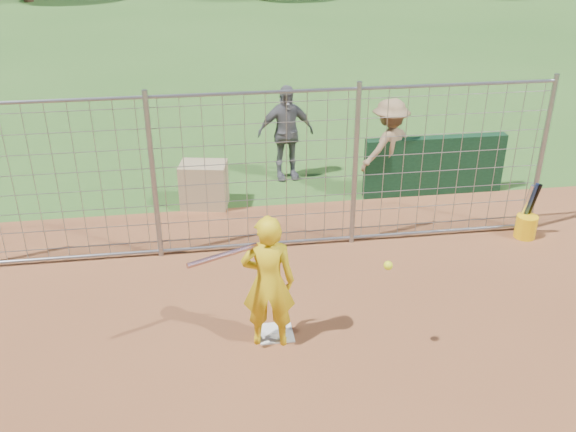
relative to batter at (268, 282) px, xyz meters
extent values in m
plane|color=#2D591E|center=(0.10, 0.35, -0.88)|extent=(100.00, 100.00, 0.00)
cube|color=silver|center=(0.10, 0.15, -0.87)|extent=(0.43, 0.43, 0.02)
cube|color=#11381E|center=(3.50, 3.95, -0.33)|extent=(2.60, 0.20, 1.10)
imported|color=yellow|center=(0.00, 0.00, 0.00)|extent=(0.69, 0.51, 1.75)
imported|color=#5B5C60|center=(0.93, 5.06, 0.05)|extent=(1.12, 0.56, 1.85)
imported|color=#8B6E4C|center=(2.66, 4.06, 0.02)|extent=(1.34, 1.11, 1.80)
cube|color=tan|center=(-0.67, 4.03, -0.48)|extent=(0.89, 0.69, 0.80)
cylinder|color=silver|center=(-0.52, -0.18, 0.52)|extent=(0.81, 0.41, 0.06)
sphere|color=#F0FB1A|center=(1.30, -0.48, 0.41)|extent=(0.10, 0.10, 0.10)
cylinder|color=yellow|center=(4.41, 2.10, -0.69)|extent=(0.34, 0.34, 0.38)
cylinder|color=silver|center=(4.36, 2.15, -0.33)|extent=(0.08, 0.31, 0.83)
cylinder|color=navy|center=(4.43, 2.15, -0.33)|extent=(0.08, 0.26, 0.84)
cylinder|color=black|center=(4.48, 2.15, -0.33)|extent=(0.06, 0.31, 0.83)
cylinder|color=gray|center=(-1.40, 2.35, 0.42)|extent=(0.08, 0.08, 2.60)
cylinder|color=gray|center=(1.60, 2.35, 0.42)|extent=(0.08, 0.08, 2.60)
cylinder|color=gray|center=(4.60, 2.35, 0.42)|extent=(0.08, 0.08, 2.60)
cylinder|color=gray|center=(0.10, 2.35, 1.62)|extent=(9.00, 0.05, 0.05)
cylinder|color=gray|center=(0.10, 2.35, -0.80)|extent=(9.00, 0.05, 0.05)
cube|color=gray|center=(0.10, 2.35, 0.37)|extent=(9.00, 0.02, 2.50)
camera|label=1|loc=(-0.69, -6.38, 4.12)|focal=40.00mm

